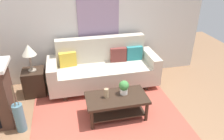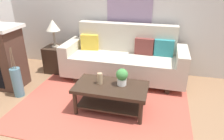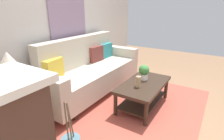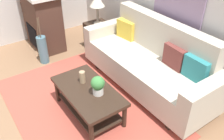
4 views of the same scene
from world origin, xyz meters
name	(u,v)px [view 3 (image 3 of 4)]	position (x,y,z in m)	size (l,w,h in m)	color
ground_plane	(168,120)	(0.00, 0.00, 0.00)	(9.26, 9.26, 0.00)	#8C6647
wall_back	(61,22)	(0.00, 2.14, 1.35)	(5.26, 0.10, 2.70)	silver
area_rug	(138,110)	(0.00, 0.50, 0.01)	(2.73, 1.88, 0.01)	#B24C3D
couch	(90,71)	(0.14, 1.61, 0.43)	(2.37, 0.84, 1.08)	beige
throw_pillow_mustard	(54,69)	(-0.61, 1.73, 0.68)	(0.36, 0.12, 0.32)	gold
throw_pillow_maroon	(96,54)	(0.51, 1.73, 0.68)	(0.36, 0.12, 0.32)	brown
throw_pillow_teal	(106,50)	(0.88, 1.73, 0.68)	(0.36, 0.12, 0.32)	teal
coffee_table	(143,89)	(0.16, 0.49, 0.31)	(1.10, 0.60, 0.43)	#332319
tabletop_vase	(138,82)	(-0.02, 0.52, 0.52)	(0.08, 0.08, 0.17)	tan
potted_plant_tabletop	(144,72)	(0.31, 0.56, 0.57)	(0.18, 0.18, 0.26)	white
side_table	(19,115)	(-1.35, 1.61, 0.28)	(0.44, 0.44, 0.56)	#332319
table_lamp	(8,63)	(-1.35, 1.61, 0.99)	(0.28, 0.28, 0.57)	gray
floor_vase_branch_a	(70,120)	(-1.49, 0.50, 0.70)	(0.01, 0.01, 0.36)	brown
floor_vase_branch_b	(66,121)	(-1.52, 0.51, 0.70)	(0.01, 0.01, 0.36)	brown
floor_vase_branch_c	(69,123)	(-1.52, 0.48, 0.70)	(0.01, 0.01, 0.36)	brown
framed_painting	(69,19)	(0.14, 2.07, 1.40)	(0.91, 0.03, 0.90)	gray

